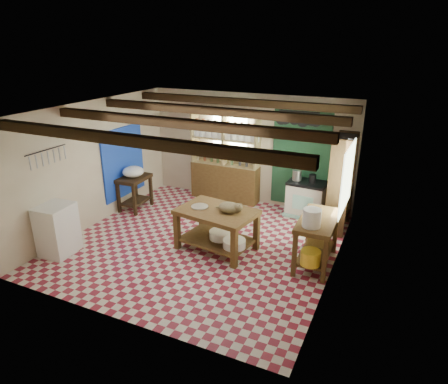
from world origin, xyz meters
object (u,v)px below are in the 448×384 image
at_px(stove, 306,199).
at_px(white_cabinet, 57,230).
at_px(right_counter, 316,241).
at_px(cat, 230,208).
at_px(work_table, 217,230).
at_px(prep_table, 135,193).

distance_m(stove, white_cabinet, 5.17).
distance_m(right_counter, cat, 1.64).
bearing_deg(stove, white_cabinet, -132.96).
bearing_deg(white_cabinet, stove, 39.06).
distance_m(work_table, white_cabinet, 2.93).
bearing_deg(cat, work_table, -178.69).
xyz_separation_m(stove, right_counter, (0.66, -1.95, 0.03)).
xyz_separation_m(work_table, white_cabinet, (-2.59, -1.37, 0.08)).
xyz_separation_m(white_cabinet, right_counter, (4.40, 1.62, -0.04)).
distance_m(work_table, stove, 2.49).
bearing_deg(right_counter, prep_table, 169.70).
relative_size(stove, cat, 1.99).
relative_size(stove, right_counter, 0.68).
xyz_separation_m(prep_table, white_cabinet, (-0.02, -2.30, 0.08)).
relative_size(stove, white_cabinet, 0.87).
relative_size(work_table, prep_table, 1.78).
bearing_deg(work_table, stove, 70.65).
height_order(right_counter, cat, cat).
distance_m(work_table, right_counter, 1.83).
bearing_deg(work_table, prep_table, 168.33).
bearing_deg(work_table, cat, 11.31).
relative_size(white_cabinet, right_counter, 0.78).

